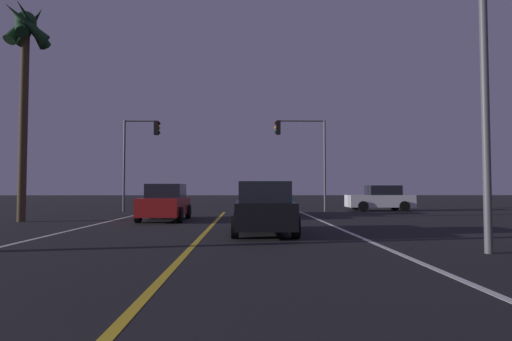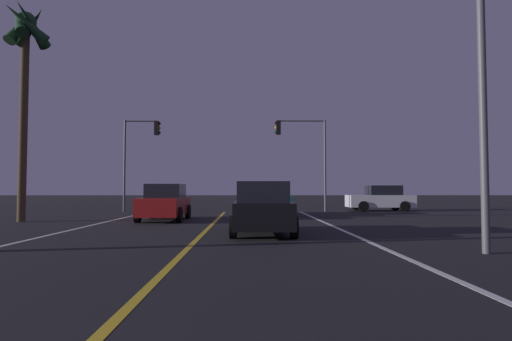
{
  "view_description": "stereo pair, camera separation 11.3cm",
  "coord_description": "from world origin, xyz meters",
  "px_view_note": "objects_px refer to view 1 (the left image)",
  "views": [
    {
      "loc": [
        1.37,
        -0.3,
        1.46
      ],
      "look_at": [
        1.94,
        24.35,
        2.54
      ],
      "focal_mm": 29.89,
      "sensor_mm": 36.0,
      "label": 1
    },
    {
      "loc": [
        1.48,
        -0.3,
        1.46
      ],
      "look_at": [
        1.94,
        24.35,
        2.54
      ],
      "focal_mm": 29.89,
      "sensor_mm": 36.0,
      "label": 2
    }
  ],
  "objects_px": {
    "traffic_light_near_right": "(301,144)",
    "street_lamp_right_near": "(467,36)",
    "car_oncoming": "(165,203)",
    "car_lead_same_lane": "(264,209)",
    "car_crossing_side": "(380,199)",
    "traffic_light_near_left": "(141,145)",
    "palm_tree_left_mid": "(25,46)",
    "car_ahead_far": "(274,200)"
  },
  "relations": [
    {
      "from": "traffic_light_near_right",
      "to": "street_lamp_right_near",
      "type": "distance_m",
      "value": 18.1
    },
    {
      "from": "car_oncoming",
      "to": "car_lead_same_lane",
      "type": "height_order",
      "value": "same"
    },
    {
      "from": "car_crossing_side",
      "to": "traffic_light_near_left",
      "type": "distance_m",
      "value": 16.24
    },
    {
      "from": "street_lamp_right_near",
      "to": "palm_tree_left_mid",
      "type": "relative_size",
      "value": 0.79
    },
    {
      "from": "car_crossing_side",
      "to": "car_lead_same_lane",
      "type": "height_order",
      "value": "same"
    },
    {
      "from": "car_crossing_side",
      "to": "traffic_light_near_left",
      "type": "height_order",
      "value": "traffic_light_near_left"
    },
    {
      "from": "car_lead_same_lane",
      "to": "traffic_light_near_left",
      "type": "relative_size",
      "value": 0.73
    },
    {
      "from": "car_ahead_far",
      "to": "traffic_light_near_left",
      "type": "xyz_separation_m",
      "value": [
        -8.43,
        3.42,
        3.5
      ]
    },
    {
      "from": "car_ahead_far",
      "to": "palm_tree_left_mid",
      "type": "relative_size",
      "value": 0.43
    },
    {
      "from": "car_ahead_far",
      "to": "car_lead_same_lane",
      "type": "xyz_separation_m",
      "value": [
        -1.01,
        -10.28,
        0.0
      ]
    },
    {
      "from": "traffic_light_near_left",
      "to": "traffic_light_near_right",
      "type": "bearing_deg",
      "value": -0.0
    },
    {
      "from": "car_lead_same_lane",
      "to": "street_lamp_right_near",
      "type": "height_order",
      "value": "street_lamp_right_near"
    },
    {
      "from": "car_ahead_far",
      "to": "traffic_light_near_left",
      "type": "height_order",
      "value": "traffic_light_near_left"
    },
    {
      "from": "car_oncoming",
      "to": "palm_tree_left_mid",
      "type": "distance_m",
      "value": 9.54
    },
    {
      "from": "car_ahead_far",
      "to": "street_lamp_right_near",
      "type": "height_order",
      "value": "street_lamp_right_near"
    },
    {
      "from": "car_crossing_side",
      "to": "car_oncoming",
      "type": "bearing_deg",
      "value": 33.1
    },
    {
      "from": "traffic_light_near_right",
      "to": "street_lamp_right_near",
      "type": "xyz_separation_m",
      "value": [
        1.49,
        -18.03,
        0.59
      ]
    },
    {
      "from": "car_ahead_far",
      "to": "traffic_light_near_right",
      "type": "height_order",
      "value": "traffic_light_near_right"
    },
    {
      "from": "car_lead_same_lane",
      "to": "car_oncoming",
      "type": "bearing_deg",
      "value": 35.53
    },
    {
      "from": "street_lamp_right_near",
      "to": "palm_tree_left_mid",
      "type": "bearing_deg",
      "value": -32.62
    },
    {
      "from": "car_lead_same_lane",
      "to": "traffic_light_near_left",
      "type": "bearing_deg",
      "value": 28.44
    },
    {
      "from": "car_lead_same_lane",
      "to": "palm_tree_left_mid",
      "type": "relative_size",
      "value": 0.43
    },
    {
      "from": "car_ahead_far",
      "to": "street_lamp_right_near",
      "type": "distance_m",
      "value": 15.6
    },
    {
      "from": "street_lamp_right_near",
      "to": "car_lead_same_lane",
      "type": "bearing_deg",
      "value": -43.66
    },
    {
      "from": "palm_tree_left_mid",
      "to": "car_lead_same_lane",
      "type": "bearing_deg",
      "value": -26.83
    },
    {
      "from": "traffic_light_near_left",
      "to": "palm_tree_left_mid",
      "type": "relative_size",
      "value": 0.59
    },
    {
      "from": "car_ahead_far",
      "to": "car_lead_same_lane",
      "type": "height_order",
      "value": "same"
    },
    {
      "from": "car_lead_same_lane",
      "to": "traffic_light_near_right",
      "type": "xyz_separation_m",
      "value": [
        3.05,
        13.7,
        3.59
      ]
    },
    {
      "from": "car_oncoming",
      "to": "car_ahead_far",
      "type": "height_order",
      "value": "same"
    },
    {
      "from": "car_oncoming",
      "to": "car_lead_same_lane",
      "type": "relative_size",
      "value": 1.0
    },
    {
      "from": "street_lamp_right_near",
      "to": "palm_tree_left_mid",
      "type": "distance_m",
      "value": 18.25
    },
    {
      "from": "street_lamp_right_near",
      "to": "traffic_light_near_right",
      "type": "bearing_deg",
      "value": -85.27
    },
    {
      "from": "car_crossing_side",
      "to": "palm_tree_left_mid",
      "type": "relative_size",
      "value": 0.43
    },
    {
      "from": "traffic_light_near_right",
      "to": "street_lamp_right_near",
      "type": "relative_size",
      "value": 0.75
    },
    {
      "from": "traffic_light_near_left",
      "to": "car_crossing_side",
      "type": "bearing_deg",
      "value": 2.62
    },
    {
      "from": "car_crossing_side",
      "to": "car_lead_same_lane",
      "type": "xyz_separation_m",
      "value": [
        -8.42,
        -14.42,
        0.0
      ]
    },
    {
      "from": "car_crossing_side",
      "to": "traffic_light_near_right",
      "type": "xyz_separation_m",
      "value": [
        -5.38,
        -0.72,
        3.59
      ]
    },
    {
      "from": "traffic_light_near_right",
      "to": "car_crossing_side",
      "type": "bearing_deg",
      "value": -172.32
    },
    {
      "from": "car_ahead_far",
      "to": "traffic_light_near_left",
      "type": "distance_m",
      "value": 9.75
    },
    {
      "from": "traffic_light_near_left",
      "to": "palm_tree_left_mid",
      "type": "bearing_deg",
      "value": -111.08
    },
    {
      "from": "car_crossing_side",
      "to": "traffic_light_near_left",
      "type": "xyz_separation_m",
      "value": [
        -15.84,
        -0.72,
        3.5
      ]
    },
    {
      "from": "car_crossing_side",
      "to": "traffic_light_near_right",
      "type": "relative_size",
      "value": 0.72
    }
  ]
}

